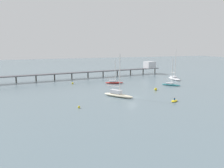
% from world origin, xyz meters
% --- Properties ---
extents(ground_plane, '(400.00, 400.00, 0.00)m').
position_xyz_m(ground_plane, '(0.00, 0.00, 0.00)').
color(ground_plane, slate).
extents(pier, '(77.12, 13.53, 6.13)m').
position_xyz_m(pier, '(15.28, 46.21, 3.39)').
color(pier, '#4C4C51').
rests_on(pier, ground_plane).
extents(sailboat_teal, '(5.79, 6.87, 10.06)m').
position_xyz_m(sailboat_teal, '(22.07, 13.27, 0.57)').
color(sailboat_teal, '#1E727A').
rests_on(sailboat_teal, ground_plane).
extents(sailboat_white, '(3.86, 9.46, 12.67)m').
position_xyz_m(sailboat_white, '(32.42, 25.59, 0.67)').
color(sailboat_white, white).
rests_on(sailboat_white, ground_plane).
extents(sailboat_red, '(7.11, 3.78, 9.05)m').
position_xyz_m(sailboat_red, '(4.53, 24.87, 0.63)').
color(sailboat_red, red).
rests_on(sailboat_red, ground_plane).
extents(sailboat_cream, '(7.02, 9.54, 12.23)m').
position_xyz_m(sailboat_cream, '(-3.50, 2.26, 0.82)').
color(sailboat_cream, beige).
rests_on(sailboat_cream, ground_plane).
extents(dinghy_yellow, '(3.07, 2.62, 1.14)m').
position_xyz_m(dinghy_yellow, '(7.85, -8.67, 0.21)').
color(dinghy_yellow, yellow).
rests_on(dinghy_yellow, ground_plane).
extents(mooring_buoy_far, '(0.88, 0.88, 0.88)m').
position_xyz_m(mooring_buoy_far, '(11.60, 6.56, 0.44)').
color(mooring_buoy_far, yellow).
rests_on(mooring_buoy_far, ground_plane).
extents(mooring_buoy_inner, '(0.54, 0.54, 0.54)m').
position_xyz_m(mooring_buoy_inner, '(-16.91, -6.04, 0.27)').
color(mooring_buoy_inner, yellow).
rests_on(mooring_buoy_inner, ground_plane).
extents(mooring_buoy_near, '(0.70, 0.70, 0.70)m').
position_xyz_m(mooring_buoy_near, '(-10.33, 29.34, 0.35)').
color(mooring_buoy_near, yellow).
rests_on(mooring_buoy_near, ground_plane).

